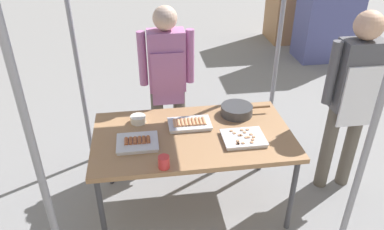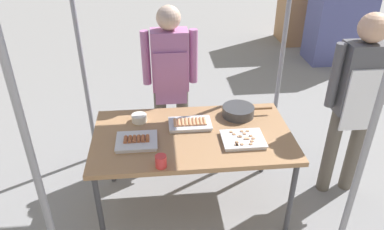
{
  "view_description": "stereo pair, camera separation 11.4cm",
  "coord_description": "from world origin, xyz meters",
  "px_view_note": "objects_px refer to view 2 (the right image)",
  "views": [
    {
      "loc": [
        -0.36,
        -2.45,
        2.39
      ],
      "look_at": [
        0.0,
        0.05,
        0.9
      ],
      "focal_mm": 34.46,
      "sensor_mm": 36.0,
      "label": 1
    },
    {
      "loc": [
        -0.24,
        -2.47,
        2.39
      ],
      "look_at": [
        0.0,
        0.05,
        0.9
      ],
      "focal_mm": 34.46,
      "sensor_mm": 36.0,
      "label": 2
    }
  ],
  "objects_px": {
    "tray_meat_skewers": "(243,139)",
    "stall_table": "(193,140)",
    "tray_pork_links": "(190,124)",
    "drink_cup_near_edge": "(161,161)",
    "neighbor_stall_left": "(343,5)",
    "tray_grilled_sausages": "(137,141)",
    "vendor_woman": "(170,75)",
    "cooking_wok": "(238,111)",
    "customer_nearby": "(357,95)",
    "condiment_bowl": "(139,118)"
  },
  "relations": [
    {
      "from": "tray_grilled_sausages",
      "to": "neighbor_stall_left",
      "type": "relative_size",
      "value": 0.17
    },
    {
      "from": "condiment_bowl",
      "to": "cooking_wok",
      "type": "bearing_deg",
      "value": 0.77
    },
    {
      "from": "tray_grilled_sausages",
      "to": "tray_meat_skewers",
      "type": "xyz_separation_m",
      "value": [
        0.82,
        -0.05,
        -0.0
      ]
    },
    {
      "from": "tray_meat_skewers",
      "to": "vendor_woman",
      "type": "height_order",
      "value": "vendor_woman"
    },
    {
      "from": "tray_pork_links",
      "to": "neighbor_stall_left",
      "type": "relative_size",
      "value": 0.19
    },
    {
      "from": "tray_grilled_sausages",
      "to": "customer_nearby",
      "type": "relative_size",
      "value": 0.19
    },
    {
      "from": "tray_grilled_sausages",
      "to": "vendor_woman",
      "type": "relative_size",
      "value": 0.2
    },
    {
      "from": "tray_pork_links",
      "to": "vendor_woman",
      "type": "relative_size",
      "value": 0.22
    },
    {
      "from": "customer_nearby",
      "to": "drink_cup_near_edge",
      "type": "bearing_deg",
      "value": -163.69
    },
    {
      "from": "vendor_woman",
      "to": "tray_grilled_sausages",
      "type": "bearing_deg",
      "value": 69.75
    },
    {
      "from": "cooking_wok",
      "to": "neighbor_stall_left",
      "type": "bearing_deg",
      "value": 52.13
    },
    {
      "from": "tray_meat_skewers",
      "to": "cooking_wok",
      "type": "bearing_deg",
      "value": 83.44
    },
    {
      "from": "vendor_woman",
      "to": "tray_pork_links",
      "type": "bearing_deg",
      "value": 102.11
    },
    {
      "from": "tray_meat_skewers",
      "to": "cooking_wok",
      "type": "distance_m",
      "value": 0.4
    },
    {
      "from": "stall_table",
      "to": "neighbor_stall_left",
      "type": "height_order",
      "value": "neighbor_stall_left"
    },
    {
      "from": "tray_meat_skewers",
      "to": "condiment_bowl",
      "type": "height_order",
      "value": "condiment_bowl"
    },
    {
      "from": "cooking_wok",
      "to": "vendor_woman",
      "type": "relative_size",
      "value": 0.27
    },
    {
      "from": "cooking_wok",
      "to": "customer_nearby",
      "type": "xyz_separation_m",
      "value": [
        0.94,
        -0.17,
        0.2
      ]
    },
    {
      "from": "condiment_bowl",
      "to": "drink_cup_near_edge",
      "type": "relative_size",
      "value": 1.41
    },
    {
      "from": "stall_table",
      "to": "vendor_woman",
      "type": "bearing_deg",
      "value": 100.73
    },
    {
      "from": "drink_cup_near_edge",
      "to": "vendor_woman",
      "type": "xyz_separation_m",
      "value": [
        0.12,
        1.13,
        0.15
      ]
    },
    {
      "from": "tray_grilled_sausages",
      "to": "neighbor_stall_left",
      "type": "xyz_separation_m",
      "value": [
        3.16,
        3.29,
        0.17
      ]
    },
    {
      "from": "tray_pork_links",
      "to": "cooking_wok",
      "type": "relative_size",
      "value": 0.81
    },
    {
      "from": "vendor_woman",
      "to": "customer_nearby",
      "type": "height_order",
      "value": "customer_nearby"
    },
    {
      "from": "cooking_wok",
      "to": "condiment_bowl",
      "type": "height_order",
      "value": "cooking_wok"
    },
    {
      "from": "neighbor_stall_left",
      "to": "customer_nearby",
      "type": "bearing_deg",
      "value": -113.43
    },
    {
      "from": "tray_meat_skewers",
      "to": "condiment_bowl",
      "type": "xyz_separation_m",
      "value": [
        -0.81,
        0.38,
        0.01
      ]
    },
    {
      "from": "tray_meat_skewers",
      "to": "cooking_wok",
      "type": "height_order",
      "value": "cooking_wok"
    },
    {
      "from": "tray_pork_links",
      "to": "cooking_wok",
      "type": "distance_m",
      "value": 0.45
    },
    {
      "from": "tray_grilled_sausages",
      "to": "customer_nearby",
      "type": "bearing_deg",
      "value": 5.32
    },
    {
      "from": "drink_cup_near_edge",
      "to": "neighbor_stall_left",
      "type": "relative_size",
      "value": 0.05
    },
    {
      "from": "stall_table",
      "to": "neighbor_stall_left",
      "type": "distance_m",
      "value": 4.21
    },
    {
      "from": "neighbor_stall_left",
      "to": "vendor_woman",
      "type": "bearing_deg",
      "value": -139.2
    },
    {
      "from": "cooking_wok",
      "to": "vendor_woman",
      "type": "distance_m",
      "value": 0.76
    },
    {
      "from": "tray_grilled_sausages",
      "to": "drink_cup_near_edge",
      "type": "relative_size",
      "value": 3.47
    },
    {
      "from": "tray_meat_skewers",
      "to": "drink_cup_near_edge",
      "type": "bearing_deg",
      "value": -158.51
    },
    {
      "from": "tray_meat_skewers",
      "to": "customer_nearby",
      "type": "distance_m",
      "value": 1.04
    },
    {
      "from": "tray_pork_links",
      "to": "tray_meat_skewers",
      "type": "bearing_deg",
      "value": -34.48
    },
    {
      "from": "stall_table",
      "to": "tray_pork_links",
      "type": "distance_m",
      "value": 0.15
    },
    {
      "from": "vendor_woman",
      "to": "customer_nearby",
      "type": "distance_m",
      "value": 1.64
    },
    {
      "from": "tray_grilled_sausages",
      "to": "neighbor_stall_left",
      "type": "height_order",
      "value": "neighbor_stall_left"
    },
    {
      "from": "neighbor_stall_left",
      "to": "tray_grilled_sausages",
      "type": "bearing_deg",
      "value": -133.87
    },
    {
      "from": "tray_meat_skewers",
      "to": "tray_pork_links",
      "type": "relative_size",
      "value": 0.93
    },
    {
      "from": "tray_meat_skewers",
      "to": "condiment_bowl",
      "type": "relative_size",
      "value": 2.54
    },
    {
      "from": "tray_meat_skewers",
      "to": "drink_cup_near_edge",
      "type": "height_order",
      "value": "drink_cup_near_edge"
    },
    {
      "from": "tray_meat_skewers",
      "to": "stall_table",
      "type": "bearing_deg",
      "value": 160.02
    },
    {
      "from": "cooking_wok",
      "to": "drink_cup_near_edge",
      "type": "relative_size",
      "value": 4.76
    },
    {
      "from": "condiment_bowl",
      "to": "vendor_woman",
      "type": "bearing_deg",
      "value": 59.34
    },
    {
      "from": "drink_cup_near_edge",
      "to": "customer_nearby",
      "type": "bearing_deg",
      "value": 16.31
    },
    {
      "from": "stall_table",
      "to": "tray_meat_skewers",
      "type": "xyz_separation_m",
      "value": [
        0.38,
        -0.14,
        0.07
      ]
    }
  ]
}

